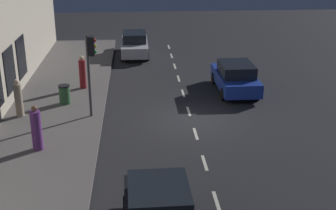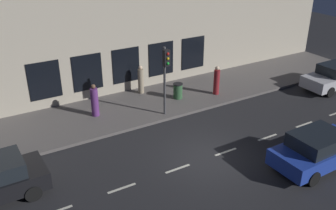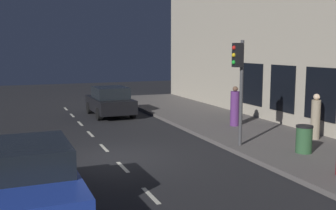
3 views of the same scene
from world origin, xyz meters
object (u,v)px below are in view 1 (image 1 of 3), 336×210
object	(u,v)px
parked_car_1	(135,44)
trash_bin	(65,94)
parked_car_0	(235,77)
pedestrian_0	(36,129)
pedestrian_2	(82,73)
traffic_light	(91,59)
pedestrian_1	(18,99)

from	to	relation	value
parked_car_1	trash_bin	size ratio (longest dim) A/B	4.62
parked_car_0	pedestrian_0	xyz separation A→B (m)	(9.06, 6.60, 0.18)
pedestrian_2	parked_car_0	bearing A→B (deg)	-140.80
pedestrian_0	trash_bin	world-z (taller)	pedestrian_0
traffic_light	trash_bin	bearing A→B (deg)	-48.29
pedestrian_0	trash_bin	xyz separation A→B (m)	(-0.34, -5.00, -0.36)
traffic_light	pedestrian_2	bearing A→B (deg)	-77.70
parked_car_1	pedestrian_2	world-z (taller)	pedestrian_2
pedestrian_0	trash_bin	bearing A→B (deg)	37.43
traffic_light	parked_car_0	size ratio (longest dim) A/B	0.87
pedestrian_2	traffic_light	bearing A→B (deg)	146.70
parked_car_1	pedestrian_1	xyz separation A→B (m)	(5.24, 11.09, 0.18)
pedestrian_0	parked_car_0	bearing A→B (deg)	-12.59
parked_car_1	traffic_light	bearing A→B (deg)	80.55
pedestrian_2	trash_bin	xyz separation A→B (m)	(0.64, 2.33, -0.36)
parked_car_1	pedestrian_1	distance (m)	12.26
parked_car_1	pedestrian_0	world-z (taller)	pedestrian_0
pedestrian_1	trash_bin	bearing A→B (deg)	37.85
parked_car_0	parked_car_1	bearing A→B (deg)	122.89
pedestrian_1	pedestrian_2	distance (m)	4.56
pedestrian_1	parked_car_1	bearing A→B (deg)	62.62
parked_car_0	pedestrian_0	size ratio (longest dim) A/B	2.40
parked_car_0	trash_bin	bearing A→B (deg)	-170.27
pedestrian_0	parked_car_1	bearing A→B (deg)	26.83
pedestrian_0	pedestrian_2	world-z (taller)	pedestrian_0
pedestrian_2	pedestrian_0	bearing A→B (deg)	126.74
traffic_light	pedestrian_0	bearing A→B (deg)	60.40
parked_car_1	pedestrian_2	size ratio (longest dim) A/B	2.41
parked_car_0	parked_car_1	xyz separation A→B (m)	(5.29, -7.98, -0.00)
parked_car_1	pedestrian_0	size ratio (longest dim) A/B	2.38
traffic_light	trash_bin	size ratio (longest dim) A/B	4.05
traffic_light	pedestrian_0	xyz separation A→B (m)	(1.87, 3.29, -1.83)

